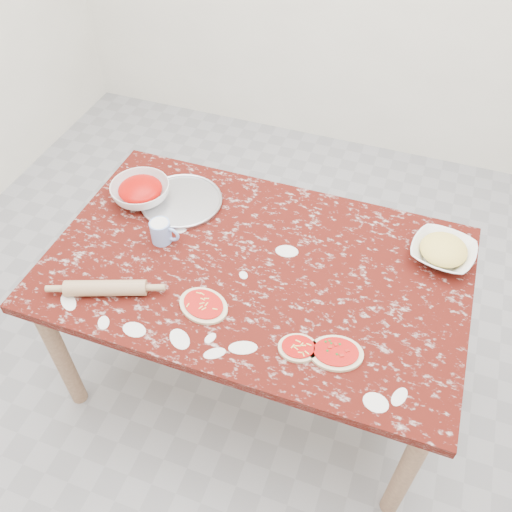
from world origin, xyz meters
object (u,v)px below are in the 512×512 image
object	(u,v)px
worktable	(256,279)
rolling_pin	(106,288)
flour_mug	(162,232)
pizza_tray	(181,202)
sauce_bowl	(141,192)
cheese_bowl	(442,253)

from	to	relation	value
worktable	rolling_pin	bearing A→B (deg)	-145.87
flour_mug	worktable	bearing A→B (deg)	0.11
pizza_tray	flour_mug	size ratio (longest dim) A/B	2.80
sauce_bowl	rolling_pin	size ratio (longest dim) A/B	0.85
flour_mug	rolling_pin	xyz separation A→B (m)	(-0.07, -0.32, -0.02)
worktable	cheese_bowl	distance (m)	0.73
worktable	flour_mug	distance (m)	0.42
cheese_bowl	pizza_tray	bearing A→B (deg)	-177.58
worktable	rolling_pin	distance (m)	0.57
cheese_bowl	rolling_pin	xyz separation A→B (m)	(-1.13, -0.59, 0.00)
sauce_bowl	cheese_bowl	xyz separation A→B (m)	(1.26, 0.08, -0.01)
pizza_tray	cheese_bowl	bearing A→B (deg)	2.42
pizza_tray	rolling_pin	size ratio (longest dim) A/B	1.16
cheese_bowl	flour_mug	xyz separation A→B (m)	(-1.06, -0.28, 0.02)
pizza_tray	cheese_bowl	size ratio (longest dim) A/B	1.43
rolling_pin	sauce_bowl	bearing A→B (deg)	103.95
flour_mug	sauce_bowl	bearing A→B (deg)	135.25
sauce_bowl	worktable	bearing A→B (deg)	-18.25
flour_mug	cheese_bowl	bearing A→B (deg)	14.69
worktable	flour_mug	xyz separation A→B (m)	(-0.40, -0.00, 0.13)
worktable	pizza_tray	world-z (taller)	pizza_tray
rolling_pin	worktable	bearing A→B (deg)	34.13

